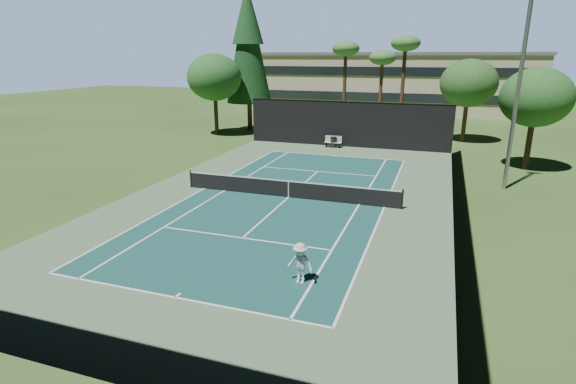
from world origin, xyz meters
The scene contains 22 objects.
ground centered at (0.00, 0.00, 0.00)m, with size 160.00×160.00×0.00m, color #30531F.
apron_slab centered at (0.00, 0.00, 0.01)m, with size 18.00×32.00×0.01m, color #52714F.
court_surface centered at (0.00, 0.00, 0.01)m, with size 10.97×23.77×0.01m, color #164945.
court_lines centered at (0.00, 0.00, 0.02)m, with size 11.07×23.87×0.01m.
tennis_net centered at (0.00, 0.00, 0.56)m, with size 12.90×0.10×1.10m.
fence centered at (0.00, 0.06, 2.01)m, with size 18.04×32.05×4.03m.
player centered at (3.68, -9.47, 0.77)m, with size 1.00×0.57×1.54m, color silver.
tennis_ball_a centered at (-2.44, -11.19, 0.03)m, with size 0.06×0.06×0.06m, color #C3DD32.
tennis_ball_b centered at (-2.06, 3.86, 0.03)m, with size 0.07×0.07×0.07m, color #D0F638.
tennis_ball_c centered at (0.03, 4.97, 0.03)m, with size 0.06×0.06×0.06m, color #E6F237.
tennis_ball_d centered at (-5.02, 5.24, 0.04)m, with size 0.07×0.07×0.07m, color #BCD730.
park_bench centered at (-1.02, 15.35, 0.55)m, with size 1.50×0.45×1.02m.
trash_bin centered at (-0.99, 15.29, 0.48)m, with size 0.56×0.56×0.95m.
pine_tree centered at (-12.00, 22.00, 9.55)m, with size 4.80×4.80×15.00m.
palm_a centered at (-2.00, 24.00, 8.19)m, with size 2.80×2.80×9.32m.
palm_b centered at (1.50, 26.00, 7.36)m, with size 2.80×2.80×8.42m.
palm_c centered at (4.00, 23.00, 8.60)m, with size 2.80×2.80×9.77m.
decid_tree_a centered at (10.00, 22.00, 5.42)m, with size 5.12×5.12×7.62m.
decid_tree_b centered at (14.00, 12.00, 5.08)m, with size 4.80×4.80×7.14m.
decid_tree_c centered at (-14.00, 18.00, 5.76)m, with size 5.44×5.44×8.09m.
campus_building centered at (0.00, 45.98, 4.21)m, with size 40.50×12.50×8.30m.
light_pole centered at (12.00, 6.00, 6.46)m, with size 0.90×0.25×12.22m.
Camera 1 is at (8.00, -23.42, 7.89)m, focal length 28.00 mm.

